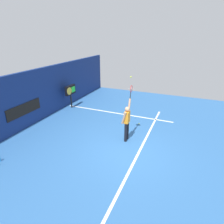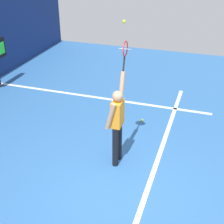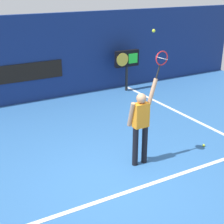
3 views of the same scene
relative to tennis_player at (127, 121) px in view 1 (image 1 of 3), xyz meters
The scene contains 11 objects.
ground_plane 1.37m from the tennis_player, 157.06° to the right, with size 18.00×18.00×0.00m, color #2D609E.
back_wall 5.52m from the tennis_player, 98.87° to the left, with size 18.00×0.20×2.92m, color navy.
sponsor_banner_center 5.39m from the tennis_player, 99.07° to the left, with size 2.20×0.03×0.60m, color black.
court_baseline 1.56m from the tennis_player, 135.34° to the right, with size 10.00×0.10×0.01m, color white.
court_sideline 3.45m from the tennis_player, 29.82° to the left, with size 0.10×7.00×0.01m, color white.
tennis_player is the anchor object (origin of this frame).
tennis_racket 1.43m from the tennis_player, ahead, with size 0.39×0.27×0.63m.
tennis_ball 1.99m from the tennis_player, 14.27° to the right, with size 0.07×0.07×0.07m, color #CCE033.
scoreboard_clock 5.50m from the tennis_player, 61.48° to the left, with size 0.96×0.20×1.53m.
water_bottle 5.47m from the tennis_player, 130.61° to the left, with size 0.07×0.07×0.24m, color #338CD8.
spare_ball 2.12m from the tennis_player, ahead, with size 0.07×0.07×0.07m, color #CCE033.
Camera 1 is at (-6.75, -2.11, 4.74)m, focal length 30.82 mm.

